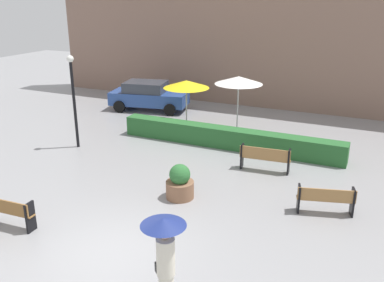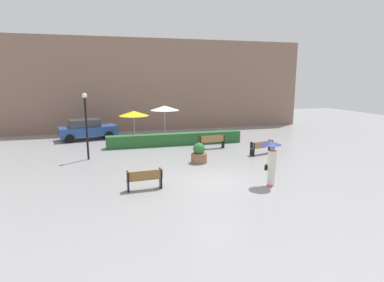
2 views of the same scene
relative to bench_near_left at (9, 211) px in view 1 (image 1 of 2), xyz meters
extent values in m
plane|color=gray|center=(3.24, 0.19, -0.51)|extent=(60.00, 60.00, 0.00)
cube|color=olive|center=(0.00, 0.05, -0.06)|extent=(1.52, 0.33, 0.04)
cube|color=olive|center=(0.01, -0.09, 0.16)|extent=(1.51, 0.13, 0.39)
cube|color=black|center=(0.69, 0.08, -0.08)|extent=(0.08, 0.34, 0.86)
cube|color=#9E7242|center=(7.79, 4.50, -0.07)|extent=(1.66, 0.71, 0.04)
cube|color=#9E7242|center=(7.83, 4.35, 0.14)|extent=(1.60, 0.49, 0.38)
cube|color=black|center=(7.06, 4.27, -0.09)|extent=(0.16, 0.37, 0.84)
cube|color=black|center=(8.53, 4.69, -0.09)|extent=(0.16, 0.37, 0.84)
cube|color=#9E7242|center=(5.31, 6.85, -0.05)|extent=(1.84, 0.41, 0.04)
cube|color=#9E7242|center=(5.33, 6.71, 0.19)|extent=(1.83, 0.20, 0.43)
cube|color=black|center=(4.47, 6.76, -0.05)|extent=(0.09, 0.35, 0.92)
cube|color=black|center=(6.17, 6.91, -0.05)|extent=(0.09, 0.35, 0.92)
cylinder|color=silver|center=(5.41, -0.94, 0.66)|extent=(0.38, 0.38, 0.82)
sphere|color=tan|center=(5.41, -0.94, 1.18)|extent=(0.21, 0.21, 0.21)
cube|color=black|center=(5.23, -0.80, 0.30)|extent=(0.26, 0.27, 0.22)
cylinder|color=black|center=(5.34, -0.87, 0.96)|extent=(0.02, 0.02, 0.90)
cone|color=navy|center=(5.34, -0.87, 1.41)|extent=(0.93, 0.93, 0.16)
cylinder|color=brown|center=(3.47, 3.60, -0.24)|extent=(0.89, 0.89, 0.55)
sphere|color=#2D6B33|center=(3.47, 3.60, 0.28)|extent=(0.67, 0.67, 0.67)
cylinder|color=black|center=(-2.54, 6.01, 1.28)|extent=(0.12, 0.12, 3.58)
sphere|color=white|center=(-2.54, 6.01, 3.19)|extent=(0.28, 0.28, 0.28)
cylinder|color=silver|center=(0.52, 10.24, 0.57)|extent=(0.06, 0.06, 2.16)
cone|color=yellow|center=(0.52, 10.24, 1.65)|extent=(2.15, 2.15, 0.35)
cylinder|color=silver|center=(2.88, 10.76, 0.72)|extent=(0.06, 0.06, 2.45)
cone|color=white|center=(2.88, 10.76, 1.94)|extent=(2.17, 2.17, 0.35)
cube|color=#28602D|center=(3.24, 8.59, -0.09)|extent=(9.57, 0.70, 0.84)
cube|color=#846656|center=(3.24, 16.19, 3.55)|extent=(28.00, 1.20, 8.12)
cube|color=#28478C|center=(-2.84, 12.50, 0.16)|extent=(4.46, 2.55, 0.70)
cube|color=#333842|center=(-3.04, 12.46, 0.79)|extent=(2.48, 2.02, 0.55)
cylinder|color=black|center=(-1.61, 13.65, -0.19)|extent=(0.67, 0.34, 0.64)
cylinder|color=black|center=(-1.27, 11.93, -0.19)|extent=(0.67, 0.34, 0.64)
cylinder|color=black|center=(-4.41, 13.08, -0.19)|extent=(0.67, 0.34, 0.64)
cylinder|color=black|center=(-4.07, 11.36, -0.19)|extent=(0.67, 0.34, 0.64)
camera|label=1|loc=(8.93, -7.29, 5.66)|focal=39.70mm
camera|label=2|loc=(-1.43, -12.71, 4.11)|focal=29.35mm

